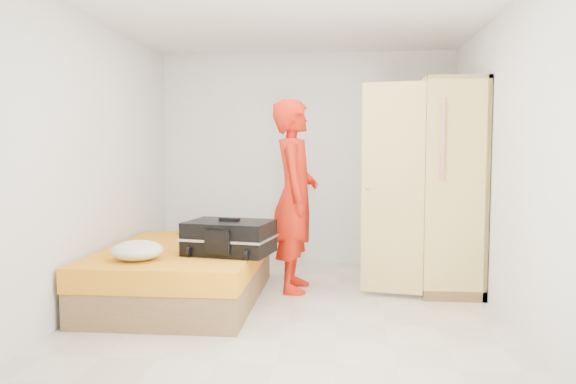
# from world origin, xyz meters

# --- Properties ---
(room) EXTENTS (4.00, 4.02, 2.60)m
(room) POSITION_xyz_m (0.00, 0.00, 1.30)
(room) COLOR beige
(room) RESTS_ON ground
(bed) EXTENTS (1.42, 2.02, 0.50)m
(bed) POSITION_xyz_m (-1.05, 0.15, 0.25)
(bed) COLOR olive
(bed) RESTS_ON ground
(wardrobe) EXTENTS (1.16, 1.20, 2.10)m
(wardrobe) POSITION_xyz_m (1.45, 0.86, 1.00)
(wardrobe) COLOR #E6C670
(wardrobe) RESTS_ON ground
(person) EXTENTS (0.47, 0.70, 1.91)m
(person) POSITION_xyz_m (-0.03, 0.62, 0.96)
(person) COLOR red
(person) RESTS_ON ground
(suitcase) EXTENTS (0.83, 0.67, 0.32)m
(suitcase) POSITION_xyz_m (-0.55, -0.11, 0.64)
(suitcase) COLOR black
(suitcase) RESTS_ON bed
(round_cushion) EXTENTS (0.43, 0.43, 0.16)m
(round_cushion) POSITION_xyz_m (-1.26, -0.46, 0.58)
(round_cushion) COLOR silver
(round_cushion) RESTS_ON bed
(pillow) EXTENTS (0.63, 0.41, 0.11)m
(pillow) POSITION_xyz_m (-1.01, 1.00, 0.55)
(pillow) COLOR silver
(pillow) RESTS_ON bed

